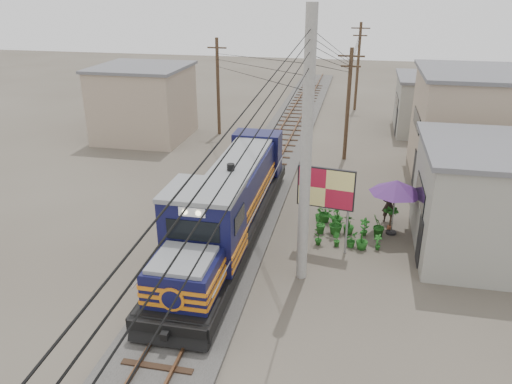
% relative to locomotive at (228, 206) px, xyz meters
% --- Properties ---
extents(ground, '(120.00, 120.00, 0.00)m').
position_rel_locomotive_xyz_m(ground, '(0.00, -1.80, -1.63)').
color(ground, '#473F35').
rests_on(ground, ground).
extents(ballast, '(3.60, 70.00, 0.16)m').
position_rel_locomotive_xyz_m(ballast, '(0.00, 8.20, -1.55)').
color(ballast, '#595651').
rests_on(ballast, ground).
extents(track, '(1.15, 70.00, 0.12)m').
position_rel_locomotive_xyz_m(track, '(0.00, 8.20, -1.37)').
color(track, '#51331E').
rests_on(track, ground).
extents(locomotive, '(2.74, 14.87, 3.69)m').
position_rel_locomotive_xyz_m(locomotive, '(0.00, 0.00, 0.00)').
color(locomotive, black).
rests_on(locomotive, ground).
extents(utility_pole_main, '(0.40, 0.40, 10.00)m').
position_rel_locomotive_xyz_m(utility_pole_main, '(3.50, -2.30, 3.37)').
color(utility_pole_main, '#9E9B93').
rests_on(utility_pole_main, ground).
extents(wooden_pole_mid, '(1.60, 0.24, 7.00)m').
position_rel_locomotive_xyz_m(wooden_pole_mid, '(4.50, 12.20, 2.05)').
color(wooden_pole_mid, '#4C3826').
rests_on(wooden_pole_mid, ground).
extents(wooden_pole_far, '(1.60, 0.24, 7.50)m').
position_rel_locomotive_xyz_m(wooden_pole_far, '(4.80, 26.20, 2.30)').
color(wooden_pole_far, '#4C3826').
rests_on(wooden_pole_far, ground).
extents(wooden_pole_left, '(1.60, 0.24, 7.00)m').
position_rel_locomotive_xyz_m(wooden_pole_left, '(-5.00, 16.20, 2.05)').
color(wooden_pole_left, '#4C3826').
rests_on(wooden_pole_left, ground).
extents(power_lines, '(9.65, 19.00, 3.30)m').
position_rel_locomotive_xyz_m(power_lines, '(-0.14, 6.69, 5.93)').
color(power_lines, black).
rests_on(power_lines, ground).
extents(shophouse_front, '(7.35, 6.30, 4.70)m').
position_rel_locomotive_xyz_m(shophouse_front, '(11.50, 1.20, 0.73)').
color(shophouse_front, gray).
rests_on(shophouse_front, ground).
extents(shophouse_mid, '(8.40, 7.35, 6.20)m').
position_rel_locomotive_xyz_m(shophouse_mid, '(12.50, 10.20, 1.48)').
color(shophouse_mid, tan).
rests_on(shophouse_mid, ground).
extents(shophouse_back, '(6.30, 6.30, 4.20)m').
position_rel_locomotive_xyz_m(shophouse_back, '(11.00, 20.20, 0.48)').
color(shophouse_back, gray).
rests_on(shophouse_back, ground).
extents(shophouse_left, '(6.30, 6.30, 5.20)m').
position_rel_locomotive_xyz_m(shophouse_left, '(-10.00, 14.20, 0.98)').
color(shophouse_left, tan).
rests_on(shophouse_left, ground).
extents(billboard, '(2.37, 0.49, 3.68)m').
position_rel_locomotive_xyz_m(billboard, '(4.12, 0.05, 1.09)').
color(billboard, '#99999E').
rests_on(billboard, ground).
extents(market_umbrella, '(2.66, 2.66, 2.61)m').
position_rel_locomotive_xyz_m(market_umbrella, '(7.07, 2.11, 0.66)').
color(market_umbrella, black).
rests_on(market_umbrella, ground).
extents(vendor, '(0.69, 0.51, 1.72)m').
position_rel_locomotive_xyz_m(vendor, '(6.93, 3.35, -0.77)').
color(vendor, black).
rests_on(vendor, ground).
extents(plant_nursery, '(3.37, 3.25, 1.13)m').
position_rel_locomotive_xyz_m(plant_nursery, '(4.83, 1.63, -1.16)').
color(plant_nursery, '#1D5B1A').
rests_on(plant_nursery, ground).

